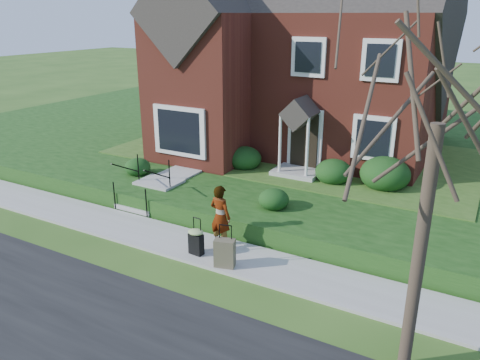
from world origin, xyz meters
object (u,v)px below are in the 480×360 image
Objects in this scene: front_steps at (151,191)px; tree_verge at (442,95)px; suitcase_black at (196,240)px; suitcase_olive at (225,253)px; woman at (220,216)px.

tree_verge is at bearing -22.98° from front_steps.
suitcase_olive is (0.97, -0.18, -0.02)m from suitcase_black.
front_steps is 4.91m from suitcase_olive.
suitcase_olive is (0.65, -0.87, -0.50)m from woman.
suitcase_black is 0.99m from suitcase_olive.
suitcase_olive is (4.28, -2.40, -0.03)m from front_steps.
tree_verge is (4.54, -1.35, 4.40)m from suitcase_olive.
woman is 0.25× the size of tree_verge.
suitcase_black is at bearing -33.77° from front_steps.
woman is 1.59× the size of suitcase_olive.
tree_verge is (5.19, -2.21, 3.90)m from woman.
suitcase_olive is at bearing 163.49° from tree_verge.
suitcase_black is 7.20m from tree_verge.
front_steps reaches higher than suitcase_olive.
woman is (3.63, -1.53, 0.47)m from front_steps.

